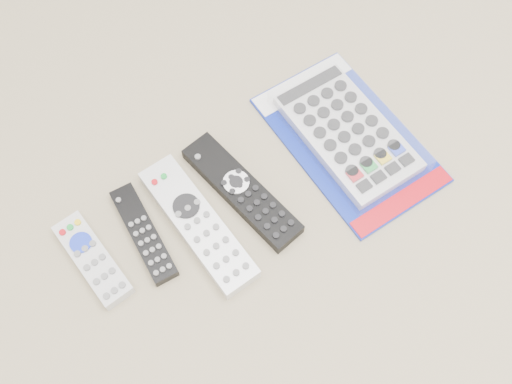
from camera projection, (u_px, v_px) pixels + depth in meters
remote_small_grey at (93, 259)px, 0.77m from camera, size 0.05×0.14×0.02m
remote_slim_black at (144, 234)px, 0.78m from camera, size 0.05×0.16×0.02m
remote_silver_dvd at (198, 224)px, 0.79m from camera, size 0.06×0.22×0.03m
remote_large_black at (242, 191)px, 0.81m from camera, size 0.07×0.21×0.02m
jumbo_remote_packaged at (348, 132)px, 0.85m from camera, size 0.18×0.29×0.04m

